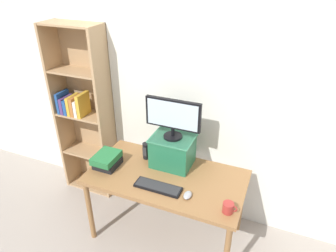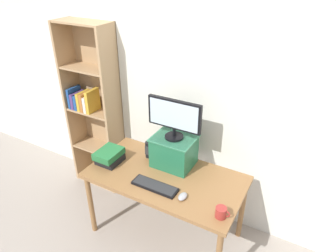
# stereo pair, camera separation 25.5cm
# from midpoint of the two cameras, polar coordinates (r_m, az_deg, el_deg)

# --- Properties ---
(ground_plane) EXTENTS (12.00, 12.00, 0.00)m
(ground_plane) POSITION_cam_midpoint_polar(r_m,az_deg,el_deg) (3.26, -2.66, -19.66)
(ground_plane) COLOR #9E9389
(back_wall) EXTENTS (7.00, 0.08, 2.60)m
(back_wall) POSITION_cam_midpoint_polar(r_m,az_deg,el_deg) (2.88, 1.21, 5.55)
(back_wall) COLOR silver
(back_wall) RESTS_ON ground_plane
(desk) EXTENTS (1.42, 0.75, 0.73)m
(desk) POSITION_cam_midpoint_polar(r_m,az_deg,el_deg) (2.80, -2.96, -10.69)
(desk) COLOR olive
(desk) RESTS_ON ground_plane
(bookshelf_unit) EXTENTS (0.61, 0.28, 1.94)m
(bookshelf_unit) POSITION_cam_midpoint_polar(r_m,az_deg,el_deg) (3.44, -17.82, 2.43)
(bookshelf_unit) COLOR tan
(bookshelf_unit) RESTS_ON ground_plane
(riser_box) EXTENTS (0.39, 0.32, 0.30)m
(riser_box) POSITION_cam_midpoint_polar(r_m,az_deg,el_deg) (2.81, -1.71, -4.71)
(riser_box) COLOR #1E6642
(riser_box) RESTS_ON desk
(computer_monitor) EXTENTS (0.51, 0.17, 0.38)m
(computer_monitor) POSITION_cam_midpoint_polar(r_m,az_deg,el_deg) (2.63, -1.84, 1.74)
(computer_monitor) COLOR black
(computer_monitor) RESTS_ON riser_box
(keyboard) EXTENTS (0.41, 0.13, 0.02)m
(keyboard) POSITION_cam_midpoint_polar(r_m,az_deg,el_deg) (2.62, -4.82, -11.58)
(keyboard) COLOR black
(keyboard) RESTS_ON desk
(computer_mouse) EXTENTS (0.06, 0.10, 0.04)m
(computer_mouse) POSITION_cam_midpoint_polar(r_m,az_deg,el_deg) (2.52, 0.80, -13.14)
(computer_mouse) COLOR #99999E
(computer_mouse) RESTS_ON desk
(book_stack) EXTENTS (0.21, 0.26, 0.13)m
(book_stack) POSITION_cam_midpoint_polar(r_m,az_deg,el_deg) (2.91, -14.05, -6.39)
(book_stack) COLOR black
(book_stack) RESTS_ON desk
(coffee_mug) EXTENTS (0.12, 0.09, 0.09)m
(coffee_mug) POSITION_cam_midpoint_polar(r_m,az_deg,el_deg) (2.40, 8.38, -15.26)
(coffee_mug) COLOR #9E2D28
(coffee_mug) RESTS_ON desk
(desk_speaker) EXTENTS (0.07, 0.07, 0.17)m
(desk_speaker) POSITION_cam_midpoint_polar(r_m,az_deg,el_deg) (2.94, -6.68, -4.80)
(desk_speaker) COLOR black
(desk_speaker) RESTS_ON desk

